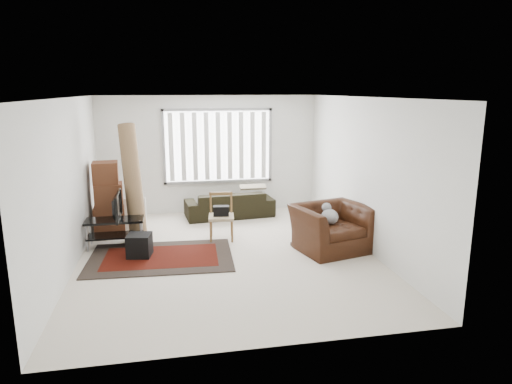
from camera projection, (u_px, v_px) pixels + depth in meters
room at (224, 151)px, 8.08m from camera, size 6.00×6.02×2.71m
persian_rug at (161, 257)px, 7.83m from camera, size 2.50×1.74×0.02m
tv_stand at (115, 227)px, 8.33m from camera, size 1.04×0.47×0.52m
tv at (114, 206)px, 8.25m from camera, size 0.11×0.84×0.48m
subwoofer at (140, 245)px, 7.83m from camera, size 0.45×0.45×0.39m
moving_boxes at (108, 200)px, 9.08m from camera, size 0.62×0.58×1.44m
white_flatpack at (134, 214)px, 9.38m from camera, size 0.52×0.17×0.65m
rolled_rug at (133, 181)px, 8.77m from camera, size 0.56×0.95×2.21m
sofa at (229, 200)px, 10.31m from camera, size 2.04×1.03×0.76m
side_chair at (221, 214)px, 8.72m from camera, size 0.53×0.53×0.89m
armchair at (331, 225)px, 8.14m from camera, size 1.48×1.36×0.93m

